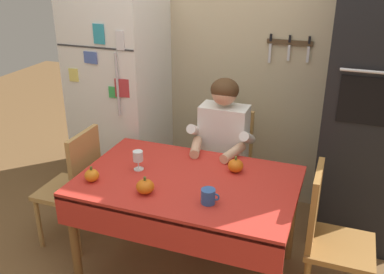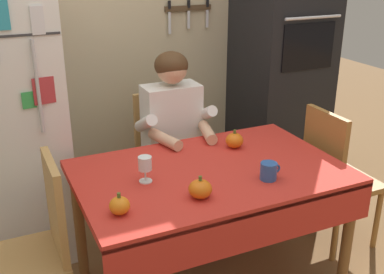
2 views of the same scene
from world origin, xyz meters
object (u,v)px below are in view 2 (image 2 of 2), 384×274
Objects in this scene: seated_person at (176,132)px; chair_left_side at (38,244)px; chair_right_side at (334,173)px; wine_glass at (145,165)px; refrigerator at (2,117)px; pumpkin_small at (120,206)px; pumpkin_large at (200,189)px; chair_behind_person at (166,154)px; wall_oven at (281,60)px; dining_table at (212,185)px; coffee_mug at (269,171)px; pumpkin_medium at (234,140)px.

seated_person is 1.12m from chair_left_side.
chair_right_side is 1.30m from wine_glass.
refrigerator is 1.17m from pumpkin_small.
refrigerator is 0.91m from chair_left_side.
chair_left_side reaches higher than pumpkin_large.
chair_behind_person is 1.00× the size of chair_left_side.
wall_oven is 15.55× the size of wine_glass.
chair_left_side reaches higher than wine_glass.
refrigerator is 1.29× the size of dining_table.
refrigerator is 1.05m from seated_person.
coffee_mug is (1.17, -1.09, -0.12)m from refrigerator.
seated_person is at bearing -162.32° from wall_oven.
dining_table is 12.47× the size of coffee_mug.
chair_behind_person is 0.92m from wine_glass.
chair_right_side is (1.80, 0.01, 0.00)m from chair_left_side.
dining_table is 13.66× the size of pumpkin_small.
seated_person reaches higher than wine_glass.
chair_behind_person is at bearing 61.90° from wine_glass.
chair_left_side is at bearing -150.18° from seated_person.
chair_left_side reaches higher than dining_table.
wall_oven is at bearing 80.07° from chair_right_side.
chair_left_side is 6.89× the size of wine_glass.
chair_behind_person reaches higher than pumpkin_small.
wall_oven is 2.26× the size of chair_behind_person.
chair_behind_person and chair_right_side have the same top height.
seated_person reaches higher than dining_table.
coffee_mug is at bearing -78.31° from seated_person.
refrigerator is at bearing 109.48° from pumpkin_small.
seated_person is at bearing 119.60° from pumpkin_medium.
seated_person is 1.34× the size of chair_right_side.
chair_right_side reaches higher than pumpkin_large.
chair_left_side is (-0.90, 0.06, -0.14)m from dining_table.
wine_glass reaches higher than pumpkin_large.
dining_table is at bearing 20.68° from pumpkin_small.
pumpkin_small is at bearing -126.85° from seated_person.
wine_glass is at bearing -118.10° from chair_behind_person.
wine_glass is at bearing 174.69° from dining_table.
dining_table is 0.81m from chair_behind_person.
refrigerator is 16.12× the size of pumpkin_large.
wall_oven is at bearing 32.32° from wine_glass.
wine_glass is (-1.26, -0.04, 0.32)m from chair_right_side.
chair_right_side is at bearing 0.34° from chair_left_side.
refrigerator reaches higher than wine_glass.
chair_right_side is at bearing -40.33° from chair_behind_person.
refrigerator reaches higher than chair_behind_person.
coffee_mug is 0.78m from pumpkin_small.
pumpkin_large is at bearing -102.60° from chair_behind_person.
coffee_mug is 0.40m from pumpkin_large.
pumpkin_large is at bearing -134.08° from pumpkin_medium.
wall_oven is 1.02m from chair_right_side.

